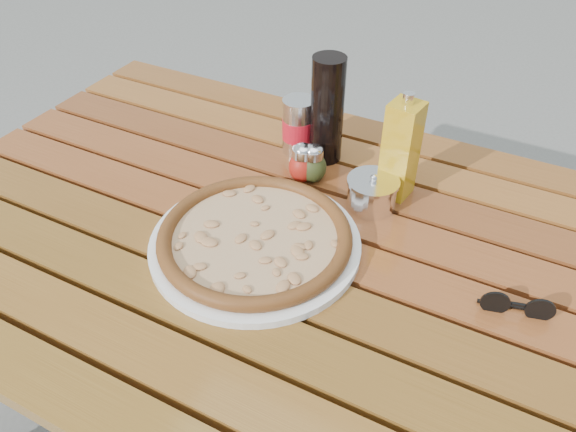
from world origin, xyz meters
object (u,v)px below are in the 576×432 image
at_px(oregano_shaker, 313,164).
at_px(sunglasses, 517,306).
at_px(plate, 255,244).
at_px(pepper_shaker, 303,163).
at_px(table, 283,266).
at_px(parmesan_tin, 372,193).
at_px(dark_bottle, 327,110).
at_px(olive_oil_cruet, 401,150).
at_px(pizza, 255,237).
at_px(soda_can, 298,127).

xyz_separation_m(oregano_shaker, sunglasses, (0.42, -0.17, -0.02)).
relative_size(plate, pepper_shaker, 4.39).
distance_m(pepper_shaker, oregano_shaker, 0.02).
relative_size(table, parmesan_tin, 12.48).
xyz_separation_m(plate, dark_bottle, (-0.01, 0.31, 0.10)).
bearing_deg(olive_oil_cruet, parmesan_tin, -112.70).
bearing_deg(oregano_shaker, plate, -90.71).
relative_size(pizza, sunglasses, 3.85).
height_order(pizza, soda_can, soda_can).
xyz_separation_m(parmesan_tin, sunglasses, (0.29, -0.14, -0.01)).
bearing_deg(parmesan_tin, pepper_shaker, 173.92).
height_order(table, olive_oil_cruet, olive_oil_cruet).
bearing_deg(dark_bottle, olive_oil_cruet, -16.07).
bearing_deg(oregano_shaker, dark_bottle, 97.90).
bearing_deg(soda_can, oregano_shaker, -48.37).
height_order(table, plate, plate).
distance_m(pepper_shaker, parmesan_tin, 0.15).
distance_m(pizza, dark_bottle, 0.32).
distance_m(dark_bottle, parmesan_tin, 0.20).
relative_size(soda_can, olive_oil_cruet, 0.57).
xyz_separation_m(pizza, dark_bottle, (-0.01, 0.31, 0.09)).
height_order(plate, pepper_shaker, pepper_shaker).
height_order(dark_bottle, parmesan_tin, dark_bottle).
xyz_separation_m(table, dark_bottle, (-0.04, 0.26, 0.19)).
bearing_deg(parmesan_tin, plate, -124.43).
bearing_deg(parmesan_tin, oregano_shaker, 170.00).
distance_m(pizza, parmesan_tin, 0.24).
bearing_deg(pepper_shaker, soda_can, 121.24).
relative_size(plate, sunglasses, 3.28).
relative_size(table, plate, 3.89).
xyz_separation_m(table, pepper_shaker, (-0.04, 0.17, 0.11)).
bearing_deg(sunglasses, dark_bottle, 135.20).
relative_size(pizza, oregano_shaker, 5.14).
height_order(soda_can, parmesan_tin, soda_can).
bearing_deg(dark_bottle, sunglasses, -30.39).
distance_m(table, parmesan_tin, 0.21).
distance_m(table, plate, 0.10).
bearing_deg(soda_can, pepper_shaker, -58.76).
xyz_separation_m(plate, pepper_shaker, (-0.02, 0.21, 0.03)).
relative_size(plate, pizza, 0.85).
height_order(pepper_shaker, parmesan_tin, pepper_shaker).
distance_m(olive_oil_cruet, parmesan_tin, 0.09).
relative_size(dark_bottle, soda_can, 1.83).
xyz_separation_m(plate, parmesan_tin, (0.13, 0.20, 0.02)).
relative_size(pepper_shaker, dark_bottle, 0.37).
bearing_deg(pepper_shaker, parmesan_tin, -6.08).
bearing_deg(pepper_shaker, plate, -85.72).
height_order(dark_bottle, sunglasses, dark_bottle).
distance_m(pizza, pepper_shaker, 0.21).
distance_m(dark_bottle, olive_oil_cruet, 0.18).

